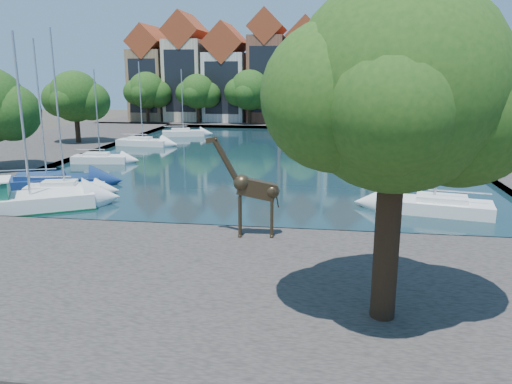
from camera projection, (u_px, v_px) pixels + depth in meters
The scene contains 31 objects.
ground at pixel (217, 234), 26.16m from camera, with size 160.00×160.00×0.00m, color #38332B.
water_basin at pixel (269, 157), 49.24m from camera, with size 38.00×50.00×0.08m, color black.
near_quay at pixel (179, 284), 19.36m from camera, with size 50.00×14.00×0.50m, color #46403D.
far_quay at pixel (292, 122), 79.97m from camera, with size 60.00×16.00×0.50m, color #46403D.
left_quay at pixel (34, 149), 52.57m from camera, with size 14.00×52.00×0.50m, color #46403D.
plane_tree at pixel (401, 94), 14.64m from camera, with size 8.32×6.40×10.62m.
townhouse_west_end at pixel (152, 77), 81.38m from camera, with size 5.44×9.18×14.93m.
townhouse_west_mid at pixel (187, 71), 80.36m from camera, with size 5.94×9.18×16.79m.
townhouse_west_inner at pixel (227, 77), 79.69m from camera, with size 6.43×9.18×15.15m.
townhouse_center at pixel (267, 70), 78.57m from camera, with size 5.44×9.18×16.93m.
townhouse_east_inner at pixel (305, 74), 77.91m from camera, with size 5.94×9.18×15.79m.
townhouse_east_mid at pixel (348, 72), 76.95m from camera, with size 6.43×9.18×16.65m.
townhouse_east_end at pixel (390, 79), 76.30m from camera, with size 5.44×9.18×14.43m.
far_tree_far_west at pixel (147, 92), 76.46m from camera, with size 7.28×5.60×7.68m.
far_tree_west at pixel (198, 93), 75.41m from camera, with size 6.76×5.20×7.36m.
far_tree_mid_west at pixel (250, 91), 74.27m from camera, with size 7.80×6.00×8.00m.
far_tree_mid_east at pixel (304, 93), 73.23m from camera, with size 7.02×5.40×7.52m.
far_tree_east at pixel (360, 92), 72.12m from camera, with size 7.54×5.80×7.84m.
far_tree_far_east at pixel (416, 94), 71.08m from camera, with size 6.76×5.20×7.36m.
side_tree_left_far at pixel (76, 98), 54.77m from camera, with size 7.28×5.60×7.88m.
giraffe_statue at pixel (251, 188), 23.72m from camera, with size 3.40×0.75×4.85m.
motorsailer at pixel (4, 200), 29.51m from camera, with size 9.57×7.13×10.43m.
sailboat_left_a at pixel (65, 187), 33.87m from camera, with size 5.29×2.90×10.92m.
sailboat_left_b at pixel (47, 180), 36.09m from camera, with size 7.79×5.04×10.40m.
sailboat_left_c at pixel (100, 157), 45.77m from camera, with size 5.14×2.36×8.37m.
sailboat_left_d at pixel (143, 141), 56.30m from camera, with size 5.86×2.39×9.21m.
sailboat_left_e at pixel (183, 132), 64.47m from camera, with size 5.62×3.34×8.43m.
sailboat_right_a at pixel (434, 203), 29.67m from camera, with size 6.87×3.51×12.37m.
sailboat_right_b at pixel (436, 162), 43.06m from camera, with size 8.32×4.96×11.03m.
sailboat_right_c at pixel (413, 142), 55.08m from camera, with size 5.67×2.46×10.73m.
sailboat_right_d at pixel (379, 135), 62.05m from camera, with size 5.46×2.53×7.39m.
Camera 1 is at (5.48, -24.36, 8.34)m, focal length 35.00 mm.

